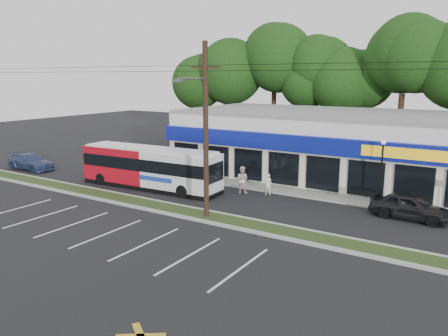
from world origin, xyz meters
The scene contains 15 objects.
ground centered at (0.00, 0.00, 0.00)m, with size 120.00×120.00×0.00m, color black.
grass_strip centered at (0.00, 1.00, 0.06)m, with size 40.00×1.60×0.12m, color #273E19.
curb_south centered at (0.00, 0.15, 0.07)m, with size 40.00×0.25×0.14m, color #9E9E93.
curb_north centered at (0.00, 1.85, 0.07)m, with size 40.00×0.25×0.14m, color #9E9E93.
sidewalk centered at (5.00, 9.00, 0.05)m, with size 32.00×2.20×0.10m, color #9E9E93.
strip_mall centered at (5.50, 15.91, 2.65)m, with size 25.00×12.55×5.30m.
utility_pole centered at (2.83, 0.93, 5.41)m, with size 50.00×2.77×10.00m.
lamp_post centered at (11.00, 8.80, 2.67)m, with size 0.30×0.30×4.25m.
tree_line centered at (4.00, 26.00, 8.42)m, with size 46.76×6.76×11.83m.
metrobus centered at (-4.43, 4.50, 1.60)m, with size 11.33×2.95×3.02m.
car_dark centered at (13.07, 7.07, 0.74)m, with size 1.75×4.35×1.48m, color black.
car_silver centered at (-9.58, 5.91, 0.79)m, with size 1.66×4.77×1.57m, color #B7B9BF.
car_blue centered at (-17.84, 3.84, 0.69)m, with size 1.94×4.77×1.39m, color navy.
pedestrian_a centered at (3.81, 7.35, 0.76)m, with size 0.56×0.37×1.53m, color silver.
pedestrian_b centered at (2.00, 6.88, 0.96)m, with size 0.94×0.73×1.92m, color beige.
Camera 1 is at (16.90, -19.15, 8.09)m, focal length 35.00 mm.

